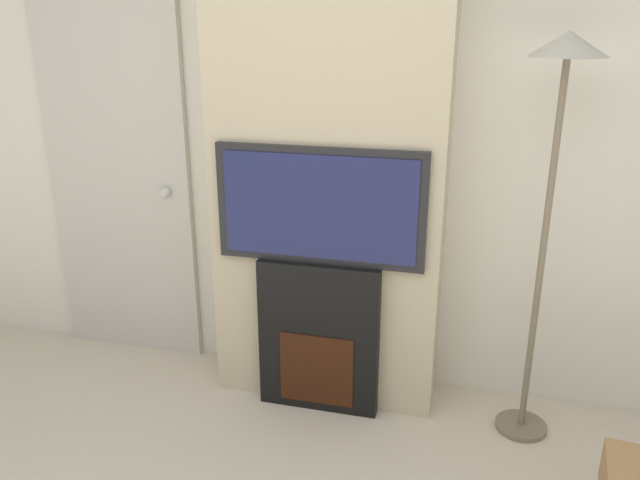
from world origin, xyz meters
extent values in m
cube|color=silver|center=(0.00, 2.03, 1.35)|extent=(6.00, 0.06, 2.70)
cube|color=#BCAD8E|center=(0.00, 1.83, 1.35)|extent=(1.12, 0.34, 2.70)
cube|color=black|center=(0.00, 1.66, 0.39)|extent=(0.60, 0.14, 0.78)
cube|color=#33160A|center=(0.00, 1.59, 0.23)|extent=(0.37, 0.01, 0.38)
cube|color=black|center=(0.00, 1.66, 1.06)|extent=(0.99, 0.06, 0.56)
cube|color=#191E4C|center=(0.00, 1.63, 1.06)|extent=(0.91, 0.01, 0.49)
cylinder|color=#726651|center=(1.00, 1.70, 0.01)|extent=(0.24, 0.24, 0.03)
cylinder|color=#726651|center=(1.00, 1.70, 0.88)|extent=(0.03, 0.03, 1.71)
cone|color=#B7B2A3|center=(1.00, 1.70, 1.78)|extent=(0.31, 0.31, 0.10)
cube|color=#BCB7AD|center=(-1.24, 1.98, 1.03)|extent=(0.86, 0.04, 2.07)
sphere|color=silver|center=(-0.94, 1.94, 0.99)|extent=(0.06, 0.06, 0.06)
camera|label=1|loc=(0.69, -1.02, 1.86)|focal=35.00mm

